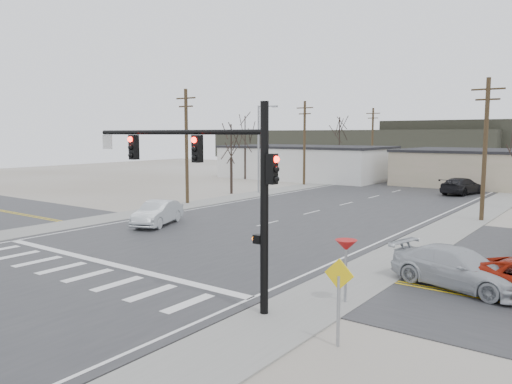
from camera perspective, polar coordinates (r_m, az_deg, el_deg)
ground at (r=28.18m, az=-8.07°, el=-5.98°), size 140.00×140.00×0.00m
main_road at (r=40.08m, az=7.12°, el=-2.16°), size 18.00×110.00×0.05m
cross_road at (r=28.18m, az=-8.07°, el=-5.95°), size 90.00×10.00×0.04m
sidewalk_left at (r=49.99m, az=-0.69°, el=-0.35°), size 3.00×90.00×0.06m
sidewalk_right at (r=40.99m, az=23.71°, el=-2.47°), size 3.00×90.00×0.06m
traffic_signal_mast at (r=17.65m, az=-4.09°, el=1.88°), size 8.95×0.43×7.20m
fire_hydrant at (r=40.80m, az=-10.45°, el=-1.46°), size 0.24×0.24×0.87m
yield_sign at (r=18.34m, az=10.26°, el=-6.28°), size 0.80×0.80×2.35m
diamond_sign at (r=14.79m, az=9.44°, el=-11.30°), size 0.92×0.10×2.61m
building_left_far at (r=69.37m, az=5.73°, el=3.43°), size 22.30×12.30×4.50m
upole_left_b at (r=44.13m, az=-7.95°, el=5.41°), size 2.20×0.30×10.00m
upole_left_c at (r=60.09m, az=5.56°, el=5.76°), size 2.20×0.30×10.00m
upole_left_d at (r=77.94m, az=13.16°, el=5.82°), size 2.20×0.30×10.00m
upole_right_a at (r=38.40m, az=24.72°, el=4.69°), size 2.20×0.30×10.00m
streetlight_main at (r=51.35m, az=0.47°, el=5.49°), size 2.40×0.25×9.00m
tree_left_near at (r=51.11m, az=-2.86°, el=5.64°), size 3.30×3.30×7.35m
tree_left_far at (r=73.56m, az=9.52°, el=6.69°), size 3.96×3.96×8.82m
tree_left_mid at (r=67.66m, az=-1.26°, el=6.79°), size 3.96×3.96×8.82m
hill_left at (r=124.13m, az=10.47°, el=5.34°), size 70.00×18.00×7.00m
sedan_crossing at (r=34.15m, az=-11.17°, el=-2.37°), size 3.42×5.17×1.61m
car_far_a at (r=54.59m, az=22.49°, el=0.64°), size 3.61×6.21×1.69m
car_far_b at (r=73.86m, az=20.46°, el=2.05°), size 1.70×4.08×1.38m
car_parked_silver at (r=21.64m, az=22.11°, el=-8.08°), size 5.76×3.37×1.57m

